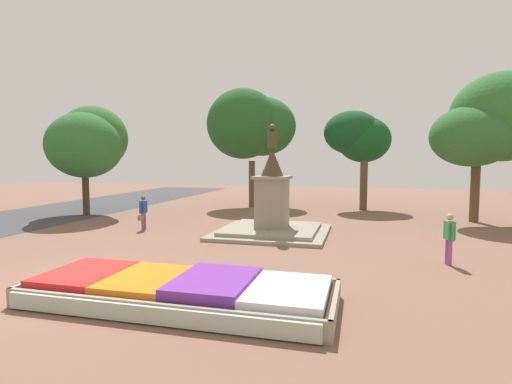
# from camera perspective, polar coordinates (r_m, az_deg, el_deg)

# --- Properties ---
(ground_plane) EXTENTS (75.25, 75.25, 0.00)m
(ground_plane) POSITION_cam_1_polar(r_m,az_deg,el_deg) (11.63, -24.69, -12.11)
(ground_plane) COLOR brown
(flower_planter) EXTENTS (7.13, 2.72, 0.64)m
(flower_planter) POSITION_cam_1_polar(r_m,az_deg,el_deg) (9.55, -10.80, -13.74)
(flower_planter) COLOR #38281C
(flower_planter) RESTS_ON ground_plane
(statue_monument) EXTENTS (4.78, 4.78, 4.77)m
(statue_monument) POSITION_cam_1_polar(r_m,az_deg,el_deg) (17.43, 2.31, -2.84)
(statue_monument) COLOR gray
(statue_monument) RESTS_ON ground_plane
(pedestrian_with_handbag) EXTENTS (0.24, 0.73, 1.57)m
(pedestrian_with_handbag) POSITION_cam_1_polar(r_m,az_deg,el_deg) (19.24, -15.82, -2.61)
(pedestrian_with_handbag) COLOR #8C4C99
(pedestrian_with_handbag) RESTS_ON ground_plane
(pedestrian_near_planter) EXTENTS (0.29, 0.56, 1.60)m
(pedestrian_near_planter) POSITION_cam_1_polar(r_m,az_deg,el_deg) (13.77, 25.89, -5.63)
(pedestrian_near_planter) COLOR #8C4C99
(pedestrian_near_planter) RESTS_ON ground_plane
(park_tree_far_left) EXTENTS (5.93, 5.25, 8.01)m
(park_tree_far_left) POSITION_cam_1_polar(r_m,az_deg,el_deg) (27.69, -0.66, 9.53)
(park_tree_far_left) COLOR brown
(park_tree_far_left) RESTS_ON ground_plane
(park_tree_behind_statue) EXTENTS (4.26, 3.60, 6.35)m
(park_tree_behind_statue) POSITION_cam_1_polar(r_m,az_deg,el_deg) (26.76, 14.38, 7.67)
(park_tree_behind_statue) COLOR brown
(park_tree_behind_statue) RESTS_ON ground_plane
(park_tree_far_right) EXTENTS (5.96, 4.57, 7.56)m
(park_tree_far_right) POSITION_cam_1_polar(r_m,az_deg,el_deg) (23.13, 30.76, 8.43)
(park_tree_far_right) COLOR brown
(park_tree_far_right) RESTS_ON ground_plane
(park_tree_street_side) EXTENTS (5.01, 5.31, 6.28)m
(park_tree_street_side) POSITION_cam_1_polar(r_m,az_deg,el_deg) (24.89, -22.89, 6.60)
(park_tree_street_side) COLOR #4C3823
(park_tree_street_side) RESTS_ON ground_plane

